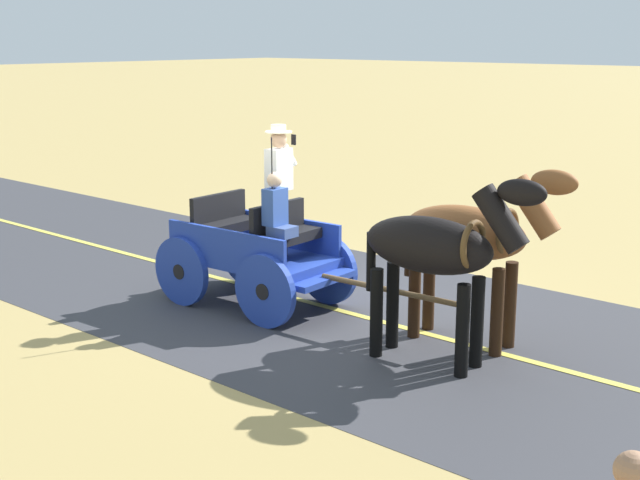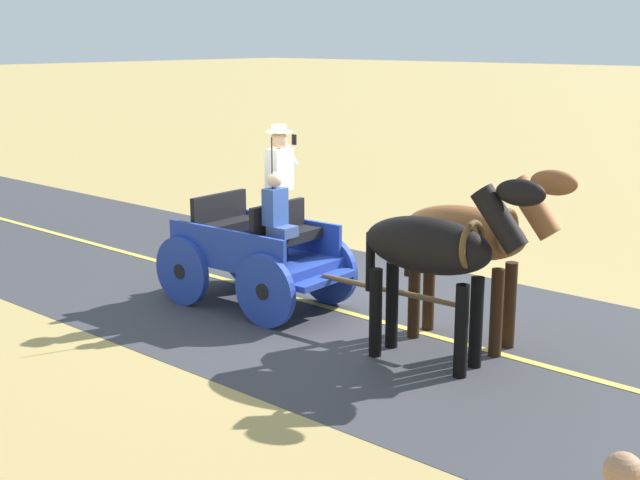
# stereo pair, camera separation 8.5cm
# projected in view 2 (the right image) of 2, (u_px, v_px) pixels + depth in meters

# --- Properties ---
(ground_plane) EXTENTS (200.00, 200.00, 0.00)m
(ground_plane) POSITION_uv_depth(u_px,v_px,m) (312.00, 303.00, 12.05)
(ground_plane) COLOR tan
(road_surface) EXTENTS (5.57, 160.00, 0.01)m
(road_surface) POSITION_uv_depth(u_px,v_px,m) (312.00, 303.00, 12.05)
(road_surface) COLOR #38383D
(road_surface) RESTS_ON ground
(road_centre_stripe) EXTENTS (0.12, 160.00, 0.00)m
(road_centre_stripe) POSITION_uv_depth(u_px,v_px,m) (312.00, 303.00, 12.05)
(road_centre_stripe) COLOR #DBCC4C
(road_centre_stripe) RESTS_ON road_surface
(horse_drawn_carriage) EXTENTS (1.53, 4.51, 2.50)m
(horse_drawn_carriage) POSITION_uv_depth(u_px,v_px,m) (259.00, 248.00, 11.81)
(horse_drawn_carriage) COLOR #1E3899
(horse_drawn_carriage) RESTS_ON ground
(horse_near_side) EXTENTS (0.70, 2.14, 2.21)m
(horse_near_side) POSITION_uv_depth(u_px,v_px,m) (472.00, 238.00, 10.16)
(horse_near_side) COLOR brown
(horse_near_side) RESTS_ON ground
(horse_off_side) EXTENTS (0.72, 2.14, 2.21)m
(horse_off_side) POSITION_uv_depth(u_px,v_px,m) (436.00, 251.00, 9.54)
(horse_off_side) COLOR black
(horse_off_side) RESTS_ON ground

